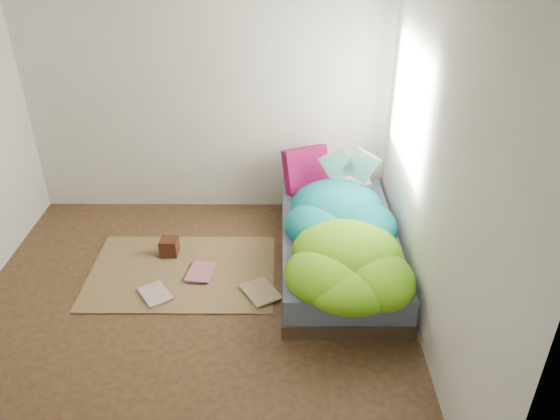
% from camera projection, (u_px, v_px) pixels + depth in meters
% --- Properties ---
extents(ground, '(3.50, 3.50, 0.00)m').
position_uv_depth(ground, '(190.00, 314.00, 4.29)').
color(ground, '#3B2316').
rests_on(ground, ground).
extents(room_walls, '(3.54, 3.54, 2.62)m').
position_uv_depth(room_walls, '(171.00, 119.00, 3.47)').
color(room_walls, silver).
rests_on(room_walls, ground).
extents(bed, '(1.00, 2.00, 0.34)m').
position_uv_depth(bed, '(338.00, 246.00, 4.82)').
color(bed, '#33251C').
rests_on(bed, ground).
extents(duvet, '(0.96, 1.84, 0.34)m').
position_uv_depth(duvet, '(343.00, 226.00, 4.46)').
color(duvet, '#076D78').
rests_on(duvet, bed).
extents(rug, '(1.60, 1.10, 0.01)m').
position_uv_depth(rug, '(182.00, 272.00, 4.76)').
color(rug, brown).
rests_on(rug, ground).
extents(pillow_floral, '(0.63, 0.47, 0.13)m').
position_uv_depth(pillow_floral, '(338.00, 181.00, 5.38)').
color(pillow_floral, silver).
rests_on(pillow_floral, bed).
extents(pillow_magenta, '(0.45, 0.29, 0.43)m').
position_uv_depth(pillow_magenta, '(306.00, 170.00, 5.26)').
color(pillow_magenta, '#530534').
rests_on(pillow_magenta, bed).
extents(open_book, '(0.44, 0.12, 0.27)m').
position_uv_depth(open_book, '(350.00, 156.00, 4.92)').
color(open_book, green).
rests_on(open_book, duvet).
extents(wooden_box, '(0.16, 0.16, 0.16)m').
position_uv_depth(wooden_box, '(169.00, 247.00, 4.95)').
color(wooden_box, '#3B180D').
rests_on(wooden_box, rug).
extents(floor_book_a, '(0.33, 0.35, 0.02)m').
position_uv_depth(floor_book_a, '(143.00, 299.00, 4.42)').
color(floor_book_a, beige).
rests_on(floor_book_a, rug).
extents(floor_book_b, '(0.26, 0.32, 0.03)m').
position_uv_depth(floor_book_b, '(188.00, 271.00, 4.74)').
color(floor_book_b, '#C97489').
rests_on(floor_book_b, rug).
extents(floor_book_c, '(0.38, 0.41, 0.03)m').
position_uv_depth(floor_book_c, '(248.00, 297.00, 4.44)').
color(floor_book_c, tan).
rests_on(floor_book_c, rug).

